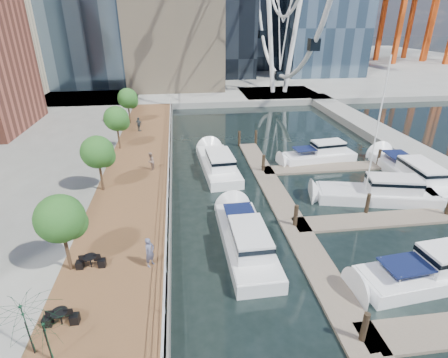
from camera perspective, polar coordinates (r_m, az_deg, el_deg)
name	(u,v)px	position (r m, az deg, el deg)	size (l,w,h in m)	color
ground	(287,316)	(19.44, 10.21, -21.15)	(520.00, 520.00, 0.00)	black
boardwalk	(135,188)	(31.03, -14.31, -1.45)	(6.00, 60.00, 1.00)	brown
seawall	(170,186)	(30.78, -8.77, -1.15)	(0.25, 60.00, 1.00)	#595954
land_far	(192,64)	(115.57, -5.27, 18.20)	(200.00, 114.00, 1.00)	gray
breakwater	(411,152)	(43.23, 28.28, 3.85)	(4.00, 60.00, 1.00)	gray
pier	(278,95)	(68.71, 8.88, 13.43)	(14.00, 12.00, 1.00)	gray
railing	(168,175)	(30.35, -9.08, 0.57)	(0.10, 60.00, 1.05)	white
floating_docks	(348,204)	(29.31, 19.60, -3.83)	(16.00, 34.00, 2.60)	#6D6051
street_trees	(97,152)	(29.10, -19.98, 4.14)	(2.60, 42.60, 4.60)	#3F2B1C
cafe_tables	(57,355)	(17.35, -25.64, -24.45)	(2.50, 13.70, 0.74)	black
yacht_foreground	(431,281)	(24.25, 30.70, -14.11)	(2.63, 9.83, 2.15)	white
pedestrian_near	(150,252)	(20.44, -12.04, -11.61)	(0.66, 0.43, 1.80)	#555671
pedestrian_mid	(151,161)	(32.79, -11.89, 2.84)	(0.82, 0.64, 1.68)	#876A5D
pedestrian_far	(139,124)	(44.78, -13.72, 8.67)	(1.02, 0.42, 1.74)	#374045
moored_yachts	(354,206)	(30.26, 20.39, -4.09)	(21.21, 35.56, 11.50)	silver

